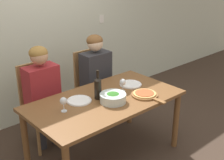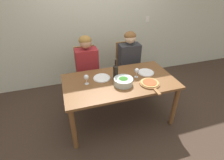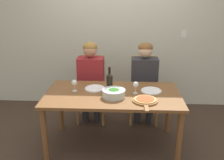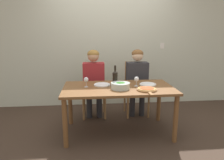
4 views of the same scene
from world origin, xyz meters
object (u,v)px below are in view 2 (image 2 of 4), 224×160
object	(u,v)px
wine_glass_right	(137,71)
person_man	(129,58)
dinner_plate_left	(102,78)
wine_glass_left	(86,78)
chair_left	(87,72)
wine_bottle	(116,71)
chair_right	(127,66)
broccoli_bowl	(123,81)
person_woman	(87,64)
dinner_plate_right	(146,72)
pizza_on_board	(150,83)

from	to	relation	value
wine_glass_right	person_man	bearing A→B (deg)	76.74
dinner_plate_left	wine_glass_right	xyz separation A→B (m)	(0.51, -0.12, 0.10)
wine_glass_left	chair_left	bearing A→B (deg)	80.68
person_man	wine_glass_left	bearing A→B (deg)	-145.75
wine_bottle	dinner_plate_left	bearing A→B (deg)	158.82
chair_left	chair_right	distance (m)	0.79
wine_glass_left	wine_glass_right	size ratio (longest dim) A/B	1.00
broccoli_bowl	dinner_plate_left	size ratio (longest dim) A/B	1.06
chair_right	person_woman	world-z (taller)	person_woman
person_woman	wine_glass_right	world-z (taller)	person_woman
chair_right	broccoli_bowl	distance (m)	1.03
dinner_plate_right	person_man	bearing A→B (deg)	94.40
broccoli_bowl	wine_glass_right	size ratio (longest dim) A/B	1.83
person_man	broccoli_bowl	size ratio (longest dim) A/B	4.47
wine_glass_left	dinner_plate_left	bearing A→B (deg)	19.03
dinner_plate_right	wine_glass_right	bearing A→B (deg)	-159.71
person_woman	pizza_on_board	world-z (taller)	person_woman
wine_bottle	dinner_plate_left	distance (m)	0.24
pizza_on_board	wine_glass_left	world-z (taller)	wine_glass_left
pizza_on_board	wine_glass_left	distance (m)	0.91
dinner_plate_right	wine_bottle	bearing A→B (deg)	-176.66
chair_left	wine_bottle	distance (m)	0.86
person_woman	wine_glass_left	size ratio (longest dim) A/B	8.17
chair_left	dinner_plate_left	distance (m)	0.70
chair_right	wine_glass_left	xyz separation A→B (m)	(-0.91, -0.74, 0.31)
broccoli_bowl	dinner_plate_right	bearing A→B (deg)	23.76
person_man	wine_bottle	distance (m)	0.78
wine_glass_left	wine_glass_right	xyz separation A→B (m)	(0.76, -0.03, 0.00)
wine_bottle	wine_glass_left	xyz separation A→B (m)	(-0.44, -0.01, -0.02)
dinner_plate_left	wine_glass_left	distance (m)	0.28
wine_glass_left	dinner_plate_right	bearing A→B (deg)	2.39
chair_right	dinner_plate_right	world-z (taller)	chair_right
dinner_plate_left	wine_glass_left	size ratio (longest dim) A/B	1.72
chair_right	pizza_on_board	distance (m)	1.05
wine_glass_left	pizza_on_board	bearing A→B (deg)	-18.08
chair_left	dinner_plate_left	size ratio (longest dim) A/B	3.81
person_woman	wine_glass_right	xyz separation A→B (m)	(0.64, -0.66, 0.09)
chair_right	pizza_on_board	xyz separation A→B (m)	(-0.05, -1.02, 0.22)
chair_left	person_man	world-z (taller)	person_man
person_woman	wine_glass_left	world-z (taller)	person_woman
broccoli_bowl	pizza_on_board	world-z (taller)	broccoli_bowl
wine_bottle	broccoli_bowl	size ratio (longest dim) A/B	1.16
person_woman	dinner_plate_left	world-z (taller)	person_woman
dinner_plate_right	wine_glass_right	world-z (taller)	wine_glass_right
person_woman	wine_glass_left	xyz separation A→B (m)	(-0.12, -0.62, 0.09)
person_man	wine_bottle	bearing A→B (deg)	-127.83
chair_left	wine_glass_left	xyz separation A→B (m)	(-0.12, -0.74, 0.31)
dinner_plate_left	dinner_plate_right	bearing A→B (deg)	-3.57
dinner_plate_left	person_woman	bearing A→B (deg)	102.94
chair_left	chair_right	size ratio (longest dim) A/B	1.00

